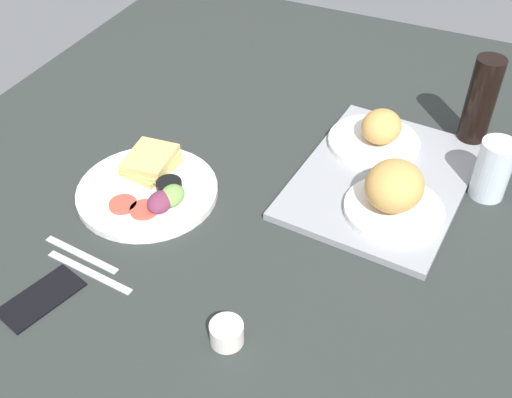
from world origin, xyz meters
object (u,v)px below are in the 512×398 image
plate_with_salad (150,187)px  cell_phone (41,297)px  bread_plate_near (378,134)px  knife (89,272)px  soda_bottle (480,103)px  espresso_cup (227,333)px  serving_tray (382,179)px  bread_plate_far (394,193)px  drinking_glass (493,169)px  fork (81,254)px

plate_with_salad → cell_phone: bearing=-4.3°
bread_plate_near → knife: size_ratio=1.07×
soda_bottle → knife: soda_bottle is taller
espresso_cup → serving_tray: bearing=166.8°
bread_plate_far → espresso_cup: size_ratio=3.51×
serving_tray → knife: serving_tray is taller
bread_plate_near → soda_bottle: size_ratio=0.95×
plate_with_salad → knife: plate_with_salad is taller
bread_plate_near → espresso_cup: size_ratio=3.65×
soda_bottle → plate_with_salad: bearing=-51.3°
plate_with_salad → espresso_cup: size_ratio=5.21×
drinking_glass → cell_phone: 89.96cm
drinking_glass → espresso_cup: drinking_glass is taller
soda_bottle → cell_phone: (77.92, -59.50, -10.32)cm
serving_tray → espresso_cup: bearing=-13.2°
bread_plate_far → plate_with_salad: bread_plate_far is taller
espresso_cup → cell_phone: (5.71, -33.42, -1.60)cm
soda_bottle → fork: bearing=-41.8°
plate_with_salad → knife: (23.66, 1.59, -1.43)cm
drinking_glass → soda_bottle: (-16.90, -6.32, 4.24)cm
bread_plate_near → soda_bottle: bearing=122.3°
bread_plate_far → fork: bearing=-54.9°
drinking_glass → soda_bottle: soda_bottle is taller
serving_tray → cell_phone: 71.67cm
bread_plate_near → soda_bottle: soda_bottle is taller
espresso_cup → knife: (-2.74, -29.42, -1.75)cm
espresso_cup → cell_phone: espresso_cup is taller
bread_plate_far → espresso_cup: bread_plate_far is taller
fork → espresso_cup: bearing=-3.8°
plate_with_salad → fork: size_ratio=1.72×
bread_plate_near → plate_with_salad: bearing=-48.5°
serving_tray → bread_plate_near: size_ratio=2.20×
plate_with_salad → espresso_cup: plate_with_salad is taller
drinking_glass → soda_bottle: 18.54cm
bread_plate_near → cell_phone: bearing=-31.6°
soda_bottle → serving_tray: bearing=-32.7°
fork → knife: size_ratio=0.89×
espresso_cup → fork: (-5.74, -33.42, -1.75)cm
serving_tray → plate_with_salad: size_ratio=1.54×
bread_plate_near → fork: bread_plate_near is taller
soda_bottle → espresso_cup: size_ratio=3.83×
bread_plate_near → cell_phone: 77.65cm
soda_bottle → fork: size_ratio=1.26×
cell_phone → bread_plate_far: bearing=149.0°
drinking_glass → espresso_cup: 64.26cm
plate_with_salad → drinking_glass: drinking_glass is taller
bread_plate_far → soda_bottle: (-31.60, 9.96, 4.74)cm
drinking_glass → fork: size_ratio=0.76×
serving_tray → knife: size_ratio=2.37×
plate_with_salad → espresso_cup: (26.40, 31.01, 0.32)cm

